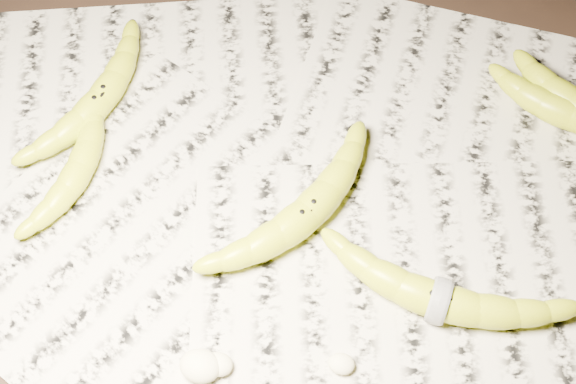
% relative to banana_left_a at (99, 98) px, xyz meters
% --- Properties ---
extents(ground, '(3.00, 3.00, 0.00)m').
position_rel_banana_left_a_xyz_m(ground, '(0.26, -0.10, -0.03)').
color(ground, black).
rests_on(ground, ground).
extents(newspaper_patch, '(0.90, 0.70, 0.01)m').
position_rel_banana_left_a_xyz_m(newspaper_patch, '(0.29, -0.09, -0.02)').
color(newspaper_patch, beige).
rests_on(newspaper_patch, ground).
extents(banana_left_a, '(0.11, 0.21, 0.04)m').
position_rel_banana_left_a_xyz_m(banana_left_a, '(0.00, 0.00, 0.00)').
color(banana_left_a, '#B9D11A').
rests_on(banana_left_a, newspaper_patch).
extents(banana_left_b, '(0.06, 0.17, 0.03)m').
position_rel_banana_left_a_xyz_m(banana_left_b, '(0.01, -0.09, -0.00)').
color(banana_left_b, '#B9D11A').
rests_on(banana_left_b, newspaper_patch).
extents(banana_center, '(0.17, 0.22, 0.04)m').
position_rel_banana_left_a_xyz_m(banana_center, '(0.27, -0.09, 0.00)').
color(banana_center, '#B9D11A').
rests_on(banana_center, newspaper_patch).
extents(banana_taped, '(0.24, 0.08, 0.04)m').
position_rel_banana_left_a_xyz_m(banana_taped, '(0.42, -0.15, 0.00)').
color(banana_taped, '#B9D11A').
rests_on(banana_taped, newspaper_patch).
extents(banana_upper_b, '(0.19, 0.09, 0.04)m').
position_rel_banana_left_a_xyz_m(banana_upper_b, '(0.53, 0.12, 0.00)').
color(banana_upper_b, '#B9D11A').
rests_on(banana_upper_b, newspaper_patch).
extents(measuring_tape, '(0.01, 0.05, 0.05)m').
position_rel_banana_left_a_xyz_m(measuring_tape, '(0.42, -0.15, 0.00)').
color(measuring_tape, white).
rests_on(measuring_tape, newspaper_patch).
extents(flesh_chunk_a, '(0.04, 0.03, 0.02)m').
position_rel_banana_left_a_xyz_m(flesh_chunk_a, '(0.21, -0.27, -0.01)').
color(flesh_chunk_a, beige).
rests_on(flesh_chunk_a, newspaper_patch).
extents(flesh_chunk_b, '(0.03, 0.02, 0.02)m').
position_rel_banana_left_a_xyz_m(flesh_chunk_b, '(0.23, -0.27, -0.01)').
color(flesh_chunk_b, beige).
rests_on(flesh_chunk_b, newspaper_patch).
extents(flesh_chunk_c, '(0.03, 0.02, 0.02)m').
position_rel_banana_left_a_xyz_m(flesh_chunk_c, '(0.34, -0.24, -0.01)').
color(flesh_chunk_c, beige).
rests_on(flesh_chunk_c, newspaper_patch).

